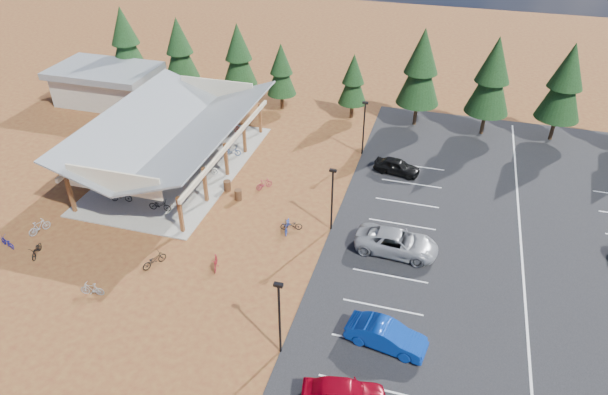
# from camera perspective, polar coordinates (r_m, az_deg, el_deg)

# --- Properties ---
(ground) EXTENTS (140.00, 140.00, 0.00)m
(ground) POSITION_cam_1_polar(r_m,az_deg,el_deg) (40.02, -4.81, -3.77)
(ground) COLOR #632C1A
(ground) RESTS_ON ground
(asphalt_lot) EXTENTS (27.00, 44.00, 0.04)m
(asphalt_lot) POSITION_cam_1_polar(r_m,az_deg,el_deg) (41.04, 21.93, -5.40)
(asphalt_lot) COLOR black
(asphalt_lot) RESTS_ON ground
(concrete_pad) EXTENTS (10.60, 18.60, 0.10)m
(concrete_pad) POSITION_cam_1_polar(r_m,az_deg,el_deg) (49.02, -13.00, 3.11)
(concrete_pad) COLOR gray
(concrete_pad) RESTS_ON ground
(bike_pavilion) EXTENTS (11.65, 19.40, 4.97)m
(bike_pavilion) POSITION_cam_1_polar(r_m,az_deg,el_deg) (47.27, -13.57, 7.06)
(bike_pavilion) COLOR #582B19
(bike_pavilion) RESTS_ON concrete_pad
(outbuilding) EXTENTS (11.00, 7.00, 3.90)m
(outbuilding) POSITION_cam_1_polar(r_m,az_deg,el_deg) (63.63, -20.05, 11.15)
(outbuilding) COLOR #ADA593
(outbuilding) RESTS_ON ground
(lamp_post_0) EXTENTS (0.50, 0.25, 5.14)m
(lamp_post_0) POSITION_cam_1_polar(r_m,az_deg,el_deg) (29.68, -2.61, -12.12)
(lamp_post_0) COLOR black
(lamp_post_0) RESTS_ON ground
(lamp_post_1) EXTENTS (0.50, 0.25, 5.14)m
(lamp_post_1) POSITION_cam_1_polar(r_m,az_deg,el_deg) (38.65, 2.98, 0.21)
(lamp_post_1) COLOR black
(lamp_post_1) RESTS_ON ground
(lamp_post_2) EXTENTS (0.50, 0.25, 5.14)m
(lamp_post_2) POSITION_cam_1_polar(r_m,az_deg,el_deg) (48.93, 6.33, 7.65)
(lamp_post_2) COLOR black
(lamp_post_2) RESTS_ON ground
(trash_bin_0) EXTENTS (0.60, 0.60, 0.90)m
(trash_bin_0) POSITION_cam_1_polar(r_m,az_deg,el_deg) (44.86, -8.08, 1.23)
(trash_bin_0) COLOR #472C19
(trash_bin_0) RESTS_ON ground
(trash_bin_1) EXTENTS (0.60, 0.60, 0.90)m
(trash_bin_1) POSITION_cam_1_polar(r_m,az_deg,el_deg) (43.59, -6.93, 0.28)
(trash_bin_1) COLOR #472C19
(trash_bin_1) RESTS_ON ground
(pine_0) EXTENTS (3.99, 3.99, 9.30)m
(pine_0) POSITION_cam_1_polar(r_m,az_deg,el_deg) (65.48, -18.31, 15.52)
(pine_0) COLOR #382314
(pine_0) RESTS_ON ground
(pine_1) EXTENTS (3.74, 3.74, 8.72)m
(pine_1) POSITION_cam_1_polar(r_m,az_deg,el_deg) (61.96, -12.98, 15.01)
(pine_1) COLOR #382314
(pine_1) RESTS_ON ground
(pine_2) EXTENTS (3.70, 3.70, 8.61)m
(pine_2) POSITION_cam_1_polar(r_m,az_deg,el_deg) (59.18, -6.91, 14.66)
(pine_2) COLOR #382314
(pine_2) RESTS_ON ground
(pine_3) EXTENTS (3.06, 3.06, 7.13)m
(pine_3) POSITION_cam_1_polar(r_m,az_deg,el_deg) (57.32, -2.41, 13.28)
(pine_3) COLOR #382314
(pine_3) RESTS_ON ground
(pine_4) EXTENTS (2.90, 2.90, 6.76)m
(pine_4) POSITION_cam_1_polar(r_m,az_deg,el_deg) (55.59, 5.21, 12.26)
(pine_4) COLOR #382314
(pine_4) RESTS_ON ground
(pine_5) EXTENTS (4.20, 4.20, 9.79)m
(pine_5) POSITION_cam_1_polar(r_m,az_deg,el_deg) (54.30, 12.23, 13.22)
(pine_5) COLOR #382314
(pine_5) RESTS_ON ground
(pine_6) EXTENTS (4.13, 4.13, 9.63)m
(pine_6) POSITION_cam_1_polar(r_m,az_deg,el_deg) (54.15, 19.23, 11.95)
(pine_6) COLOR #382314
(pine_6) RESTS_ON ground
(pine_7) EXTENTS (4.06, 4.06, 9.46)m
(pine_7) POSITION_cam_1_polar(r_m,az_deg,el_deg) (55.47, 25.83, 10.84)
(pine_7) COLOR #382314
(pine_7) RESTS_ON ground
(bike_0) EXTENTS (1.84, 0.94, 0.92)m
(bike_0) POSITION_cam_1_polar(r_m,az_deg,el_deg) (45.26, -18.69, 0.10)
(bike_0) COLOR black
(bike_0) RESTS_ON concrete_pad
(bike_1) EXTENTS (1.91, 0.75, 1.12)m
(bike_1) POSITION_cam_1_polar(r_m,az_deg,el_deg) (48.05, -18.15, 2.41)
(bike_1) COLOR gray
(bike_1) RESTS_ON concrete_pad
(bike_2) EXTENTS (1.86, 0.92, 0.94)m
(bike_2) POSITION_cam_1_polar(r_m,az_deg,el_deg) (50.26, -13.52, 4.53)
(bike_2) COLOR navy
(bike_2) RESTS_ON concrete_pad
(bike_3) EXTENTS (1.61, 0.55, 0.95)m
(bike_3) POSITION_cam_1_polar(r_m,az_deg,el_deg) (54.40, -12.83, 6.95)
(bike_3) COLOR maroon
(bike_3) RESTS_ON concrete_pad
(bike_4) EXTENTS (1.84, 0.75, 0.95)m
(bike_4) POSITION_cam_1_polar(r_m,az_deg,el_deg) (43.29, -14.93, -0.79)
(bike_4) COLOR black
(bike_4) RESTS_ON concrete_pad
(bike_5) EXTENTS (1.58, 0.85, 0.91)m
(bike_5) POSITION_cam_1_polar(r_m,az_deg,el_deg) (47.05, -9.97, 2.85)
(bike_5) COLOR #A1A2A9
(bike_5) RESTS_ON concrete_pad
(bike_6) EXTENTS (1.81, 0.97, 0.90)m
(bike_6) POSITION_cam_1_polar(r_m,az_deg,el_deg) (49.75, -7.64, 4.87)
(bike_6) COLOR navy
(bike_6) RESTS_ON concrete_pad
(bike_7) EXTENTS (1.80, 0.64, 1.06)m
(bike_7) POSITION_cam_1_polar(r_m,az_deg,el_deg) (53.93, -7.60, 7.35)
(bike_7) COLOR maroon
(bike_7) RESTS_ON concrete_pad
(bike_8) EXTENTS (1.11, 1.77, 0.88)m
(bike_8) POSITION_cam_1_polar(r_m,az_deg,el_deg) (41.98, -26.34, -4.98)
(bike_8) COLOR black
(bike_8) RESTS_ON ground
(bike_9) EXTENTS (1.05, 1.79, 1.04)m
(bike_9) POSITION_cam_1_polar(r_m,az_deg,el_deg) (44.15, -26.10, -2.78)
(bike_9) COLOR #9EA0A7
(bike_9) RESTS_ON ground
(bike_10) EXTENTS (1.63, 0.99, 0.81)m
(bike_10) POSITION_cam_1_polar(r_m,az_deg,el_deg) (43.77, -28.79, -4.15)
(bike_10) COLOR navy
(bike_10) RESTS_ON ground
(bike_11) EXTENTS (0.93, 1.61, 0.93)m
(bike_11) POSITION_cam_1_polar(r_m,az_deg,el_deg) (37.08, -9.29, -6.76)
(bike_11) COLOR maroon
(bike_11) RESTS_ON ground
(bike_12) EXTENTS (1.39, 1.92, 0.96)m
(bike_12) POSITION_cam_1_polar(r_m,az_deg,el_deg) (38.15, -15.50, -6.35)
(bike_12) COLOR black
(bike_12) RESTS_ON ground
(bike_13) EXTENTS (1.63, 0.68, 0.95)m
(bike_13) POSITION_cam_1_polar(r_m,az_deg,el_deg) (37.17, -21.42, -8.96)
(bike_13) COLOR #93969B
(bike_13) RESTS_ON ground
(bike_14) EXTENTS (0.98, 1.96, 0.98)m
(bike_14) POSITION_cam_1_polar(r_m,az_deg,el_deg) (39.87, -1.76, -2.93)
(bike_14) COLOR navy
(bike_14) RESTS_ON ground
(bike_15) EXTENTS (1.31, 1.46, 0.92)m
(bike_15) POSITION_cam_1_polar(r_m,az_deg,el_deg) (44.76, -4.21, 1.44)
(bike_15) COLOR maroon
(bike_15) RESTS_ON ground
(bike_16) EXTENTS (1.71, 1.00, 0.85)m
(bike_16) POSITION_cam_1_polar(r_m,az_deg,el_deg) (39.98, -1.34, -2.93)
(bike_16) COLOR black
(bike_16) RESTS_ON ground
(car_0) EXTENTS (4.58, 2.56, 1.47)m
(car_0) POSITION_cam_1_polar(r_m,az_deg,el_deg) (29.22, 4.22, -19.85)
(car_0) COLOR maroon
(car_0) RESTS_ON asphalt_lot
(car_1) EXTENTS (4.80, 2.33, 1.52)m
(car_1) POSITION_cam_1_polar(r_m,az_deg,el_deg) (31.88, 8.66, -14.17)
(car_1) COLOR #093095
(car_1) RESTS_ON asphalt_lot
(car_2) EXTENTS (5.87, 2.93, 1.60)m
(car_2) POSITION_cam_1_polar(r_m,az_deg,el_deg) (38.22, 9.74, -4.68)
(car_2) COLOR gray
(car_2) RESTS_ON asphalt_lot
(car_4) EXTENTS (4.13, 2.22, 1.34)m
(car_4) POSITION_cam_1_polar(r_m,az_deg,el_deg) (47.29, 9.76, 3.26)
(car_4) COLOR black
(car_4) RESTS_ON asphalt_lot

